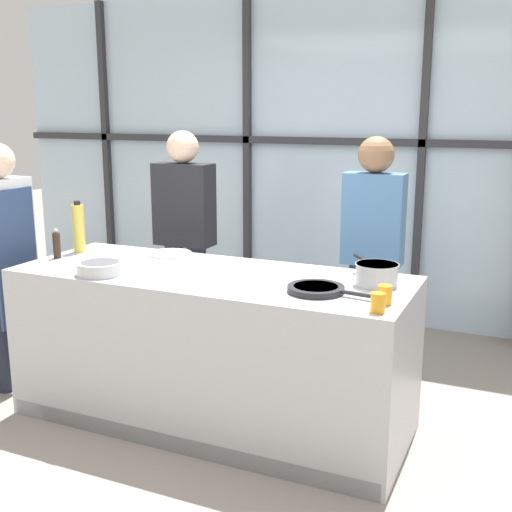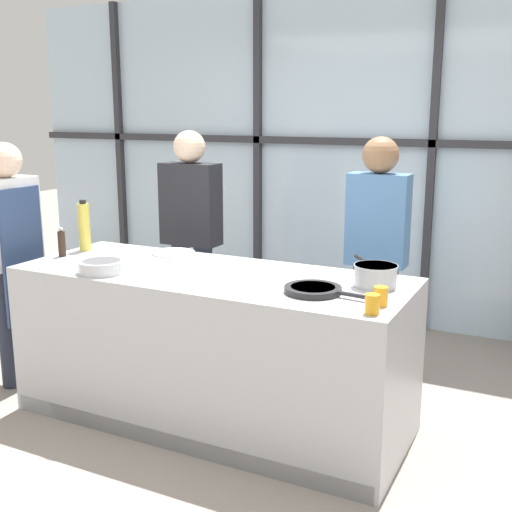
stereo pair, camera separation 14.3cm
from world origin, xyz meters
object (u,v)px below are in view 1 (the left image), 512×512
chef (5,251)px  saucepan (377,274)px  frying_pan (317,289)px  pepper_grinder (57,245)px  white_plate (170,254)px  mixing_bowl (100,268)px  spectator_far_left (185,229)px  oil_bottle (79,228)px  spectator_center_left (372,244)px  juice_glass_far (385,295)px  juice_glass_near (378,303)px

chef → saucepan: bearing=95.6°
frying_pan → pepper_grinder: bearing=177.6°
white_plate → mixing_bowl: 0.59m
spectator_far_left → mixing_bowl: bearing=97.2°
saucepan → oil_bottle: (-1.95, 0.02, 0.09)m
white_plate → mixing_bowl: bearing=-98.9°
mixing_bowl → oil_bottle: 0.65m
chef → spectator_far_left: size_ratio=0.97×
spectator_center_left → white_plate: size_ratio=5.96×
frying_pan → juice_glass_far: bearing=-9.6°
oil_bottle → juice_glass_far: (2.07, -0.33, -0.11)m
spectator_far_left → juice_glass_far: (1.74, -1.10, 0.00)m
frying_pan → pepper_grinder: size_ratio=2.79×
juice_glass_near → oil_bottle: bearing=167.1°
spectator_far_left → oil_bottle: 0.85m
spectator_center_left → juice_glass_far: 1.15m
chef → saucepan: chef is taller
frying_pan → oil_bottle: size_ratio=1.57×
spectator_far_left → juice_glass_near: size_ratio=18.01×
juice_glass_far → oil_bottle: bearing=170.9°
saucepan → mixing_bowl: size_ratio=1.40×
spectator_center_left → frying_pan: (-0.02, -1.04, -0.03)m
chef → spectator_center_left: size_ratio=0.98×
juice_glass_near → juice_glass_far: size_ratio=1.00×
juice_glass_near → spectator_center_left: bearing=105.1°
white_plate → pepper_grinder: bearing=-148.1°
white_plate → mixing_bowl: (-0.09, -0.59, 0.03)m
oil_bottle → chef: bearing=-147.5°
spectator_center_left → frying_pan: 1.04m
pepper_grinder → juice_glass_near: (2.08, -0.27, -0.04)m
white_plate → frying_pan: bearing=-21.1°
pepper_grinder → juice_glass_far: size_ratio=2.03×
pepper_grinder → juice_glass_far: bearing=-3.6°
chef → white_plate: (0.97, 0.41, -0.01)m
spectator_center_left → white_plate: spectator_center_left is taller
spectator_center_left → oil_bottle: bearing=23.9°
chef → spectator_far_left: spectator_far_left is taller
saucepan → pepper_grinder: pepper_grinder is taller
mixing_bowl → juice_glass_far: bearing=3.2°
oil_bottle → juice_glass_near: 2.13m
frying_pan → saucepan: bearing=46.6°
spectator_far_left → oil_bottle: bearing=66.4°
pepper_grinder → mixing_bowl: bearing=-23.9°
oil_bottle → pepper_grinder: oil_bottle is taller
spectator_center_left → pepper_grinder: bearing=29.0°
pepper_grinder → frying_pan: bearing=-2.4°
saucepan → pepper_grinder: bearing=-174.7°
mixing_bowl → juice_glass_far: juice_glass_far is taller
white_plate → spectator_center_left: bearing=27.5°
spectator_center_left → frying_pan: size_ratio=3.15×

